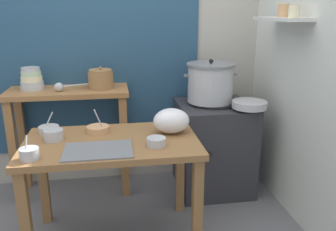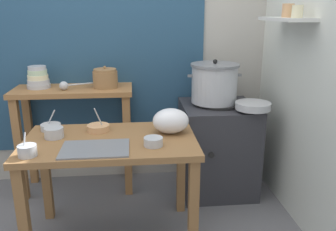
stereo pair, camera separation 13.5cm
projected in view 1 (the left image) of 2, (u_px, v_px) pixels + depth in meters
wall_back at (115, 35)px, 3.00m from camera, size 4.40×0.12×2.60m
wall_right at (314, 43)px, 2.35m from camera, size 0.30×3.20×2.60m
prep_table at (112, 156)px, 2.25m from camera, size 1.10×0.66×0.72m
back_shelf_table at (70, 116)px, 2.87m from camera, size 0.96×0.40×0.90m
stove_block at (213, 146)px, 3.01m from camera, size 0.60×0.61×0.78m
steamer_pot at (210, 83)px, 2.86m from camera, size 0.44×0.39×0.35m
clay_pot at (101, 79)px, 2.82m from camera, size 0.20×0.20×0.18m
bowl_stack_enamel at (32, 80)px, 2.78m from camera, size 0.19×0.19×0.18m
ladle at (61, 87)px, 2.73m from camera, size 0.28×0.14×0.07m
serving_tray at (98, 150)px, 2.04m from camera, size 0.40×0.28×0.01m
plastic_bag at (171, 121)px, 2.33m from camera, size 0.24×0.19×0.17m
wide_pan at (249, 104)px, 2.72m from camera, size 0.27×0.27×0.05m
prep_bowl_0 at (29, 153)px, 1.92m from camera, size 0.11×0.11×0.13m
prep_bowl_1 at (156, 141)px, 2.11m from camera, size 0.12×0.12×0.05m
prep_bowl_2 at (49, 129)px, 2.35m from camera, size 0.14×0.14×0.14m
prep_bowl_3 at (98, 129)px, 2.35m from camera, size 0.15×0.15×0.17m
prep_bowl_4 at (54, 135)px, 2.21m from camera, size 0.12×0.12×0.07m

